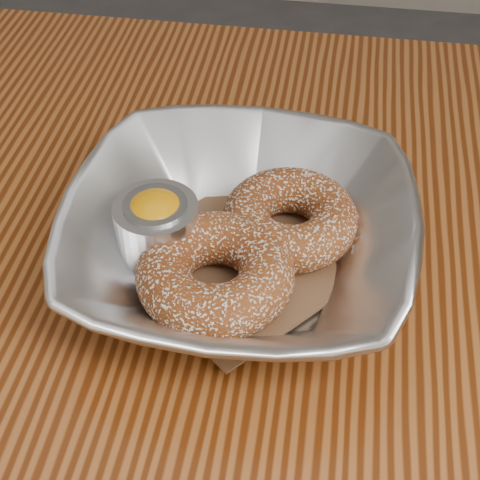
# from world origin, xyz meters

# --- Properties ---
(table) EXTENTS (1.20, 0.80, 0.75)m
(table) POSITION_xyz_m (0.00, 0.00, 0.65)
(table) COLOR brown
(table) RESTS_ON ground_plane
(serving_bowl) EXTENTS (0.25, 0.25, 0.06)m
(serving_bowl) POSITION_xyz_m (0.07, 0.03, 0.78)
(serving_bowl) COLOR silver
(serving_bowl) RESTS_ON table
(parchment) EXTENTS (0.20, 0.20, 0.00)m
(parchment) POSITION_xyz_m (0.07, 0.03, 0.76)
(parchment) COLOR brown
(parchment) RESTS_ON table
(donut_back) EXTENTS (0.13, 0.13, 0.04)m
(donut_back) POSITION_xyz_m (0.11, 0.06, 0.78)
(donut_back) COLOR brown
(donut_back) RESTS_ON parchment
(donut_front) EXTENTS (0.14, 0.14, 0.04)m
(donut_front) POSITION_xyz_m (0.06, -0.00, 0.78)
(donut_front) COLOR brown
(donut_front) RESTS_ON parchment
(ramekin) EXTENTS (0.06, 0.06, 0.06)m
(ramekin) POSITION_xyz_m (0.01, 0.03, 0.79)
(ramekin) COLOR silver
(ramekin) RESTS_ON table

